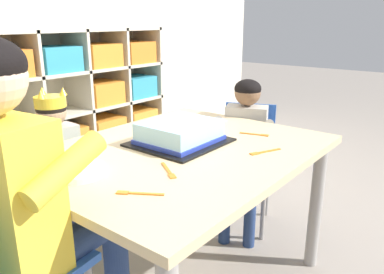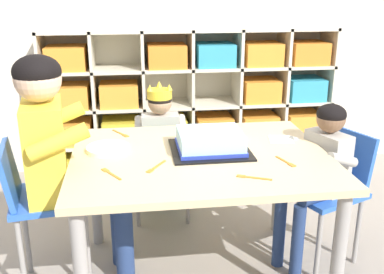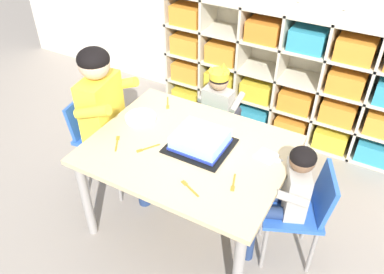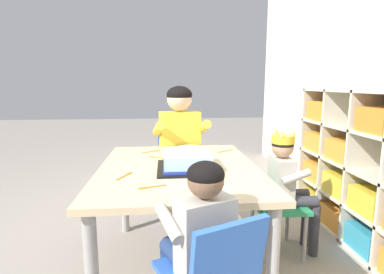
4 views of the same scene
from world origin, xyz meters
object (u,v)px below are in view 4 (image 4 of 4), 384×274
at_px(adult_helper_seated, 181,140).
at_px(fork_near_cake_tray, 125,176).
at_px(classroom_chair_adult_side, 179,165).
at_px(guest_at_table_side, 199,233).
at_px(fork_by_napkin, 150,187).
at_px(birthday_cake_on_tray, 187,162).
at_px(fork_near_child_seat, 224,151).
at_px(classroom_chair_blue, 271,201).
at_px(child_with_crown, 288,178).
at_px(activity_table, 179,180).
at_px(fork_scattered_mid_table, 157,158).
at_px(paper_plate_stack, 190,149).
at_px(fork_beside_plate_stack, 152,151).

distance_m(adult_helper_seated, fork_near_cake_tray, 0.82).
relative_size(classroom_chair_adult_side, guest_at_table_side, 0.85).
bearing_deg(guest_at_table_side, fork_by_napkin, -73.38).
distance_m(birthday_cake_on_tray, fork_near_child_seat, 0.49).
relative_size(classroom_chair_blue, fork_by_napkin, 4.49).
relative_size(guest_at_table_side, fork_by_napkin, 6.54).
xyz_separation_m(child_with_crown, fork_near_cake_tray, (0.29, -0.97, 0.13)).
relative_size(fork_near_child_seat, fork_near_cake_tray, 0.95).
height_order(classroom_chair_blue, fork_by_napkin, fork_by_napkin).
bearing_deg(classroom_chair_adult_side, adult_helper_seated, -90.00).
height_order(activity_table, adult_helper_seated, adult_helper_seated).
relative_size(fork_scattered_mid_table, fork_near_cake_tray, 0.96).
bearing_deg(classroom_chair_blue, fork_by_napkin, 124.84).
relative_size(activity_table, classroom_chair_adult_side, 1.61).
relative_size(child_with_crown, fork_scattered_mid_table, 6.43).
relative_size(child_with_crown, birthday_cake_on_tray, 2.33).
bearing_deg(fork_near_child_seat, classroom_chair_blue, -71.07).
bearing_deg(fork_near_cake_tray, fork_scattered_mid_table, -178.58).
xyz_separation_m(adult_helper_seated, guest_at_table_side, (1.17, 0.00, -0.15)).
bearing_deg(fork_near_child_seat, classroom_chair_adult_side, 96.88).
bearing_deg(paper_plate_stack, adult_helper_seated, -165.58).
distance_m(classroom_chair_adult_side, fork_scattered_mid_table, 0.56).
relative_size(activity_table, guest_at_table_side, 1.37).
xyz_separation_m(adult_helper_seated, birthday_cake_on_tray, (0.64, -0.01, -0.00)).
relative_size(activity_table, fork_by_napkin, 8.96).
bearing_deg(fork_scattered_mid_table, activity_table, -25.33).
bearing_deg(fork_scattered_mid_table, paper_plate_stack, 74.96).
bearing_deg(birthday_cake_on_tray, activity_table, -139.41).
bearing_deg(child_with_crown, paper_plate_stack, 67.55).
xyz_separation_m(fork_by_napkin, fork_beside_plate_stack, (-0.72, -0.02, -0.00)).
distance_m(adult_helper_seated, fork_by_napkin, 0.96).
relative_size(adult_helper_seated, birthday_cake_on_tray, 3.08).
relative_size(classroom_chair_adult_side, fork_near_child_seat, 5.56).
bearing_deg(classroom_chair_adult_side, fork_beside_plate_stack, -129.06).
height_order(classroom_chair_blue, birthday_cake_on_tray, birthday_cake_on_tray).
bearing_deg(fork_near_cake_tray, fork_by_napkin, 60.22).
height_order(classroom_chair_adult_side, birthday_cake_on_tray, birthday_cake_on_tray).
bearing_deg(fork_by_napkin, birthday_cake_on_tray, 40.05).
bearing_deg(fork_by_napkin, adult_helper_seated, 60.88).
height_order(fork_near_cake_tray, fork_beside_plate_stack, same).
bearing_deg(fork_near_cake_tray, adult_helper_seated, -179.00).
xyz_separation_m(activity_table, classroom_chair_blue, (-0.13, 0.59, -0.21)).
relative_size(activity_table, fork_near_cake_tray, 8.52).
relative_size(classroom_chair_adult_side, fork_by_napkin, 5.56).
bearing_deg(fork_near_child_seat, activity_table, -165.96).
distance_m(classroom_chair_adult_side, fork_beside_plate_stack, 0.42).
bearing_deg(fork_beside_plate_stack, fork_scattered_mid_table, 70.50).
bearing_deg(classroom_chair_blue, fork_beside_plate_stack, 73.67).
distance_m(paper_plate_stack, fork_scattered_mid_table, 0.30).
relative_size(guest_at_table_side, birthday_cake_on_tray, 2.34).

